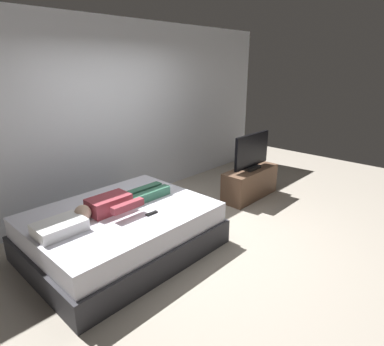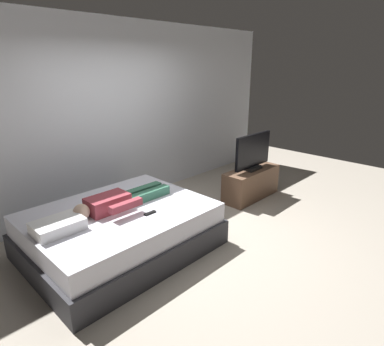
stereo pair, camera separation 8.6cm
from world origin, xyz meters
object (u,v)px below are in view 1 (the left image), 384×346
Objects in this scene: pillow at (60,227)px; tv at (252,152)px; bed at (122,231)px; tv_stand at (250,183)px; person at (119,202)px; remote at (152,213)px.

pillow is 3.20m from tv.
tv_stand is at bearing -4.33° from bed.
person is (0.75, 0.05, 0.02)m from pillow.
bed is 2.47m from tv_stand.
tv is (2.28, 0.17, 0.24)m from remote.
tv is (2.43, -0.24, 0.16)m from person.
bed is at bearing -119.73° from person.
person is at bearing 110.47° from remote.
pillow reaches higher than remote.
bed is at bearing 175.67° from tv.
person is at bearing 174.44° from tv_stand.
person is 1.43× the size of tv.
remote is 2.30m from tv.
tv reaches higher than pillow.
pillow is 0.76m from person.
person reaches higher than tv_stand.
person reaches higher than bed.
bed is 13.93× the size of remote.
pillow is 0.44× the size of tv_stand.
bed is 0.49m from remote.
remote is 0.17× the size of tv.
bed is at bearing 116.94° from remote.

